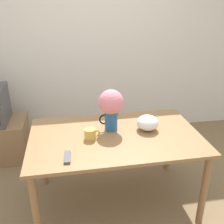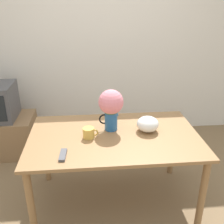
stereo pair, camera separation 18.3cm
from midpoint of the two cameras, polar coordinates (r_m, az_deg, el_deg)
The scene contains 7 objects.
ground_plane at distance 2.65m, azimuth -1.12°, elevation -21.94°, with size 12.00×12.00×0.00m, color #7F6647.
wall_back at distance 3.67m, azimuth -5.86°, elevation 14.33°, with size 8.00×0.05×2.60m.
table at distance 2.41m, azimuth -1.48°, elevation -6.92°, with size 1.53×0.94×0.76m.
flower_vase at distance 2.36m, azimuth -2.44°, elevation 1.34°, with size 0.23×0.23×0.39m.
coffee_mug at distance 2.30m, azimuth -7.00°, elevation -4.77°, with size 0.14×0.10×0.09m.
white_bowl at distance 2.44m, azimuth 5.62°, elevation -2.38°, with size 0.20×0.20×0.14m.
remote_control at distance 2.09m, azimuth -12.22°, elevation -9.65°, with size 0.06×0.17×0.02m.
Camera 1 is at (-0.37, -1.82, 1.90)m, focal length 42.00 mm.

